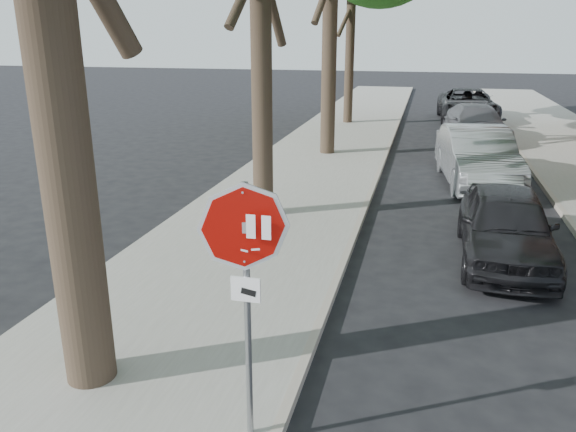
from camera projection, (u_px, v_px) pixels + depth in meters
name	position (u px, v px, depth m)	size (l,w,h in m)	color
sidewalk_left	(312.00, 167.00, 17.15)	(4.00, 55.00, 0.12)	gray
curb_left	(380.00, 170.00, 16.68)	(0.12, 55.00, 0.13)	#9E9384
curb_right	(538.00, 179.00, 15.68)	(0.12, 55.00, 0.13)	#9E9384
stop_sign	(245.00, 266.00, 5.05)	(0.76, 0.34, 2.61)	gray
car_a	(506.00, 225.00, 10.07)	(1.57, 3.90, 1.33)	black
car_b	(477.00, 157.00, 15.16)	(1.64, 4.69, 1.55)	gray
car_c	(476.00, 124.00, 21.12)	(1.94, 4.78, 1.39)	#56565C
car_d	(468.00, 105.00, 26.17)	(2.50, 5.41, 1.50)	black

